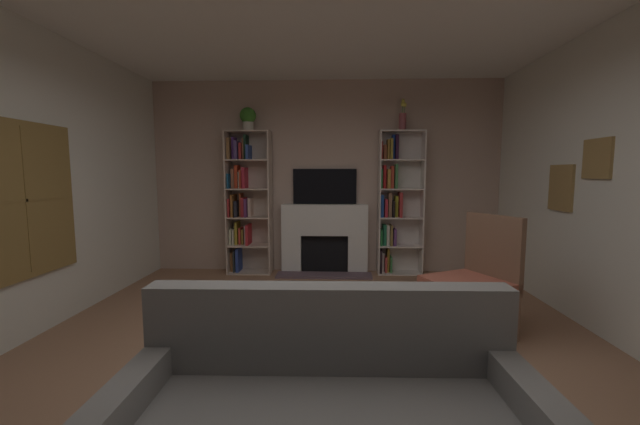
{
  "coord_description": "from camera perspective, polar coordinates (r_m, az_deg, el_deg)",
  "views": [
    {
      "loc": [
        0.16,
        -2.66,
        1.46
      ],
      "look_at": [
        0.0,
        1.17,
        1.06
      ],
      "focal_mm": 21.14,
      "sensor_mm": 36.0,
      "label": 1
    }
  ],
  "objects": [
    {
      "name": "potted_plant",
      "position": [
        5.63,
        -10.86,
        13.9
      ],
      "size": [
        0.23,
        0.23,
        0.33
      ],
      "color": "beige",
      "rests_on": "bookshelf_left"
    },
    {
      "name": "wall_back_accent",
      "position": [
        5.61,
        0.75,
        5.33
      ],
      "size": [
        5.2,
        0.06,
        2.8
      ],
      "primitive_type": "cube",
      "color": "#BB9F8E",
      "rests_on": "ground_plane"
    },
    {
      "name": "ground_plane",
      "position": [
        3.04,
        -0.98,
        -22.78
      ],
      "size": [
        6.99,
        6.99,
        0.0
      ],
      "primitive_type": "plane",
      "color": "#956B4F"
    },
    {
      "name": "bookshelf_right",
      "position": [
        5.56,
        11.29,
        1.42
      ],
      "size": [
        0.64,
        0.27,
        2.06
      ],
      "color": "silver",
      "rests_on": "ground_plane"
    },
    {
      "name": "coffee_table",
      "position": [
        2.59,
        1.61,
        -19.28
      ],
      "size": [
        0.73,
        0.5,
        0.42
      ],
      "color": "brown",
      "rests_on": "ground_plane"
    },
    {
      "name": "vase_with_flowers",
      "position": [
        5.56,
        12.42,
        13.78
      ],
      "size": [
        0.1,
        0.1,
        0.43
      ],
      "color": "brown",
      "rests_on": "bookshelf_right"
    },
    {
      "name": "tv",
      "position": [
        5.55,
        0.73,
        3.98
      ],
      "size": [
        0.93,
        0.06,
        0.51
      ],
      "primitive_type": "cube",
      "color": "black",
      "rests_on": "fireplace"
    },
    {
      "name": "bookshelf_left",
      "position": [
        5.63,
        -11.28,
        1.73
      ],
      "size": [
        0.64,
        0.33,
        2.06
      ],
      "color": "beige",
      "rests_on": "ground_plane"
    },
    {
      "name": "fireplace",
      "position": [
        5.56,
        0.7,
        -3.8
      ],
      "size": [
        1.36,
        0.49,
        1.01
      ],
      "color": "white",
      "rests_on": "ground_plane"
    },
    {
      "name": "armchair",
      "position": [
        3.74,
        22.54,
        -8.78
      ],
      "size": [
        0.85,
        0.84,
        1.09
      ],
      "color": "brown",
      "rests_on": "ground_plane"
    }
  ]
}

